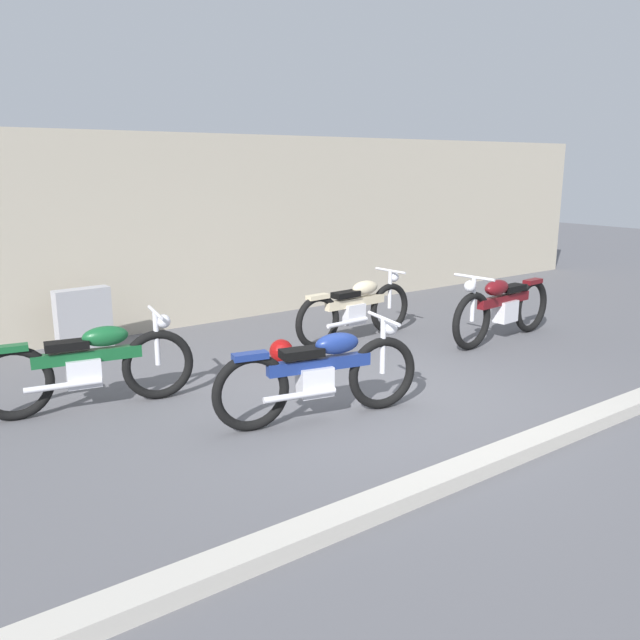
# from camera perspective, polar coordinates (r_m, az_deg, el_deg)

# --- Properties ---
(ground_plane) EXTENTS (40.00, 40.00, 0.00)m
(ground_plane) POSITION_cam_1_polar(r_m,az_deg,el_deg) (6.72, 4.72, -7.10)
(ground_plane) COLOR #56565B
(building_wall) EXTENTS (18.00, 0.30, 2.79)m
(building_wall) POSITION_cam_1_polar(r_m,az_deg,el_deg) (9.89, -11.38, 7.61)
(building_wall) COLOR #B2A893
(building_wall) RESTS_ON ground_plane
(curb_strip) EXTENTS (18.00, 0.24, 0.12)m
(curb_strip) POSITION_cam_1_polar(r_m,az_deg,el_deg) (5.65, 16.09, -11.07)
(curb_strip) COLOR #B7B2A8
(curb_strip) RESTS_ON ground_plane
(stone_marker) EXTENTS (0.69, 0.23, 0.85)m
(stone_marker) POSITION_cam_1_polar(r_m,az_deg,el_deg) (8.72, -19.90, -0.15)
(stone_marker) COLOR #9E9EA3
(stone_marker) RESTS_ON ground_plane
(helmet) EXTENTS (0.29, 0.29, 0.29)m
(helmet) POSITION_cam_1_polar(r_m,az_deg,el_deg) (7.95, -3.39, -2.71)
(helmet) COLOR maroon
(helmet) RESTS_ON ground_plane
(motorcycle_cream) EXTENTS (2.04, 0.57, 0.91)m
(motorcycle_cream) POSITION_cam_1_polar(r_m,az_deg,el_deg) (8.90, 3.18, 1.00)
(motorcycle_cream) COLOR black
(motorcycle_cream) RESTS_ON ground_plane
(motorcycle_green) EXTENTS (2.05, 0.64, 0.93)m
(motorcycle_green) POSITION_cam_1_polar(r_m,az_deg,el_deg) (6.75, -19.38, -3.74)
(motorcycle_green) COLOR black
(motorcycle_green) RESTS_ON ground_plane
(motorcycle_blue) EXTENTS (2.05, 0.69, 0.93)m
(motorcycle_blue) POSITION_cam_1_polar(r_m,az_deg,el_deg) (6.12, 0.12, -4.69)
(motorcycle_blue) COLOR black
(motorcycle_blue) RESTS_ON ground_plane
(motorcycle_maroon) EXTENTS (2.17, 0.60, 0.97)m
(motorcycle_maroon) POSITION_cam_1_polar(r_m,az_deg,el_deg) (9.19, 15.61, 1.10)
(motorcycle_maroon) COLOR black
(motorcycle_maroon) RESTS_ON ground_plane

